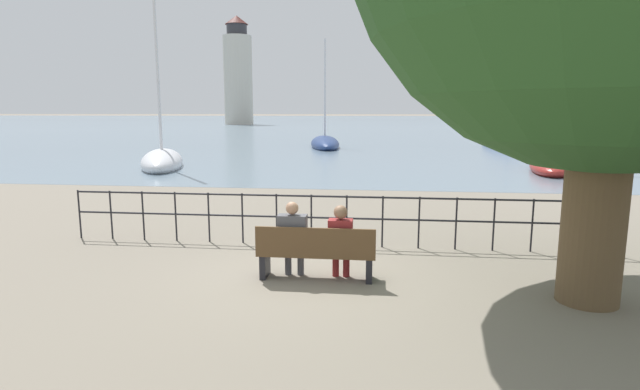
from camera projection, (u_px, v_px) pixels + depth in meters
name	position (u px, v px, depth m)	size (l,w,h in m)	color
ground_plane	(316.00, 278.00, 8.21)	(1000.00, 1000.00, 0.00)	gray
harbor_water	(376.00, 120.00, 164.38)	(600.00, 300.00, 0.01)	slate
park_bench	(316.00, 254.00, 8.08)	(1.93, 0.45, 0.90)	brown
seated_person_left	(293.00, 236.00, 8.15)	(0.47, 0.35, 1.28)	#4C4C51
seated_person_right	(341.00, 239.00, 8.07)	(0.39, 0.35, 1.24)	maroon
promenade_railing	(329.00, 212.00, 10.12)	(10.87, 0.04, 1.05)	black
sailboat_0	(508.00, 144.00, 37.52)	(3.60, 8.85, 10.09)	navy
sailboat_1	(325.00, 143.00, 38.49)	(3.47, 9.13, 8.46)	navy
sailboat_2	(162.00, 161.00, 24.59)	(4.10, 6.89, 11.45)	silver
sailboat_3	(557.00, 163.00, 23.90)	(5.06, 8.70, 10.95)	maroon
harbor_lighthouse	(238.00, 75.00, 104.09)	(5.96, 5.96, 22.15)	beige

